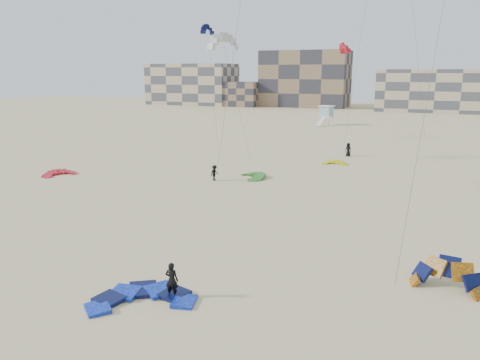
% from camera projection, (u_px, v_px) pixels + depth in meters
% --- Properties ---
extents(ground, '(320.00, 320.00, 0.00)m').
position_uv_depth(ground, '(188.00, 295.00, 24.20)').
color(ground, beige).
rests_on(ground, ground).
extents(kite_ground_blue, '(6.80, 6.88, 0.91)m').
position_uv_depth(kite_ground_blue, '(142.00, 301.00, 23.52)').
color(kite_ground_blue, blue).
rests_on(kite_ground_blue, ground).
extents(kite_ground_orange, '(4.29, 4.18, 3.62)m').
position_uv_depth(kite_ground_orange, '(446.00, 289.00, 24.89)').
color(kite_ground_orange, orange).
rests_on(kite_ground_orange, ground).
extents(kite_ground_red, '(5.13, 5.04, 1.63)m').
position_uv_depth(kite_ground_red, '(60.00, 175.00, 52.33)').
color(kite_ground_red, red).
rests_on(kite_ground_red, ground).
extents(kite_ground_green, '(5.48, 5.43, 1.62)m').
position_uv_depth(kite_ground_green, '(252.00, 178.00, 51.09)').
color(kite_ground_green, '#36801C').
rests_on(kite_ground_green, ground).
extents(kite_ground_yellow, '(3.22, 3.40, 1.42)m').
position_uv_depth(kite_ground_yellow, '(335.00, 164.00, 58.43)').
color(kite_ground_yellow, '#E1D606').
rests_on(kite_ground_yellow, ground).
extents(kitesurfer_main, '(0.74, 0.54, 1.89)m').
position_uv_depth(kitesurfer_main, '(172.00, 280.00, 23.75)').
color(kitesurfer_main, black).
rests_on(kitesurfer_main, ground).
extents(kitesurfer_c, '(0.92, 1.21, 1.65)m').
position_uv_depth(kitesurfer_c, '(214.00, 173.00, 49.55)').
color(kitesurfer_c, black).
rests_on(kitesurfer_c, ground).
extents(kitesurfer_e, '(1.02, 0.80, 1.83)m').
position_uv_depth(kitesurfer_e, '(348.00, 150.00, 63.81)').
color(kitesurfer_e, black).
rests_on(kitesurfer_e, ground).
extents(kite_fly_grey, '(8.97, 8.76, 15.05)m').
position_uv_depth(kite_fly_grey, '(224.00, 44.00, 58.76)').
color(kite_fly_grey, white).
rests_on(kite_fly_grey, ground).
extents(kite_fly_navy, '(7.43, 10.24, 17.98)m').
position_uv_depth(kite_fly_navy, '(207.00, 30.00, 77.32)').
color(kite_fly_navy, '#081342').
rests_on(kite_fly_navy, ground).
extents(kite_fly_red, '(5.44, 4.23, 15.18)m').
position_uv_depth(kite_fly_red, '(345.00, 49.00, 73.72)').
color(kite_fly_red, red).
rests_on(kite_fly_red, ground).
extents(lifeguard_tower_far, '(3.46, 5.98, 4.16)m').
position_uv_depth(lifeguard_tower_far, '(326.00, 115.00, 101.47)').
color(lifeguard_tower_far, white).
rests_on(lifeguard_tower_far, ground).
extents(condo_west_a, '(30.00, 15.00, 14.00)m').
position_uv_depth(condo_west_a, '(192.00, 84.00, 165.79)').
color(condo_west_a, tan).
rests_on(condo_west_a, ground).
extents(condo_west_b, '(28.00, 14.00, 18.00)m').
position_uv_depth(condo_west_b, '(305.00, 79.00, 153.86)').
color(condo_west_b, '#846850').
rests_on(condo_west_b, ground).
extents(condo_mid, '(32.00, 16.00, 12.00)m').
position_uv_depth(condo_mid, '(435.00, 90.00, 135.87)').
color(condo_mid, tan).
rests_on(condo_mid, ground).
extents(condo_fill_left, '(12.00, 10.00, 8.00)m').
position_uv_depth(condo_fill_left, '(242.00, 94.00, 157.13)').
color(condo_fill_left, '#846850').
rests_on(condo_fill_left, ground).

